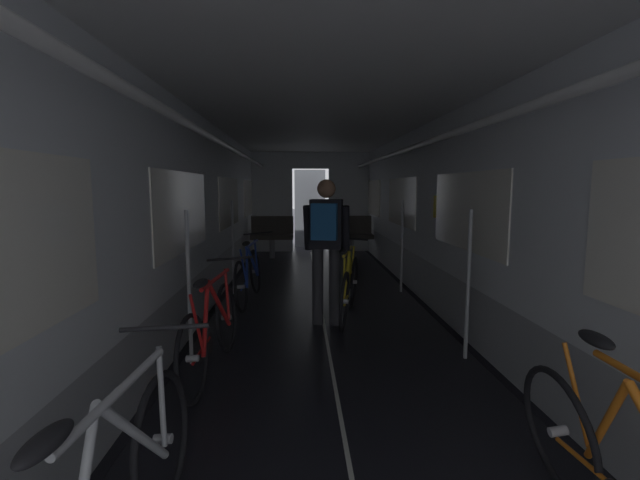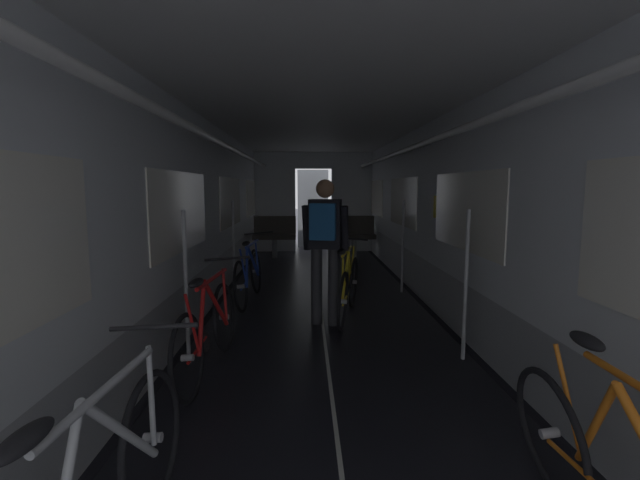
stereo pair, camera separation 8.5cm
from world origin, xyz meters
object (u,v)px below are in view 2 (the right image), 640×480
object	(u,v)px
bicycle_red	(208,329)
bicycle_yellow_in_aisle	(348,287)
bench_seat_far_left	(275,233)
person_cyclist_aisle	(325,238)
bench_seat_far_right	(353,232)
bicycle_blue	(249,275)

from	to	relation	value
bicycle_red	bicycle_yellow_in_aisle	world-z (taller)	bicycle_red
bench_seat_far_left	bicycle_red	size ratio (longest dim) A/B	0.58
person_cyclist_aisle	bicycle_yellow_in_aisle	bearing A→B (deg)	42.12
bench_seat_far_right	person_cyclist_aisle	distance (m)	5.01
bench_seat_far_left	bicycle_red	bearing A→B (deg)	-91.22
bicycle_blue	person_cyclist_aisle	xyz separation A→B (m)	(1.01, -1.06, 0.63)
bench_seat_far_left	person_cyclist_aisle	distance (m)	5.02
bicycle_red	bicycle_blue	xyz separation A→B (m)	(0.05, 2.33, -0.00)
bench_seat_far_left	bicycle_red	world-z (taller)	bench_seat_far_left
bench_seat_far_left	person_cyclist_aisle	xyz separation A→B (m)	(0.92, -4.92, 0.45)
bench_seat_far_right	bicycle_blue	world-z (taller)	bench_seat_far_right
bench_seat_far_left	person_cyclist_aisle	world-z (taller)	person_cyclist_aisle
bicycle_red	bicycle_yellow_in_aisle	distance (m)	2.06
bench_seat_far_left	bench_seat_far_right	world-z (taller)	same
bicycle_blue	bicycle_yellow_in_aisle	size ratio (longest dim) A/B	1.02
bench_seat_far_left	bicycle_red	xyz separation A→B (m)	(-0.13, -6.19, -0.18)
bicycle_yellow_in_aisle	bicycle_red	bearing A→B (deg)	-131.31
bench_seat_far_left	bicycle_yellow_in_aisle	xyz separation A→B (m)	(1.23, -4.65, -0.18)
bench_seat_far_left	bench_seat_far_right	distance (m)	1.80
person_cyclist_aisle	bicycle_yellow_in_aisle	world-z (taller)	person_cyclist_aisle
bicycle_red	person_cyclist_aisle	size ratio (longest dim) A/B	1.00
bicycle_blue	bench_seat_far_right	bearing A→B (deg)	63.97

